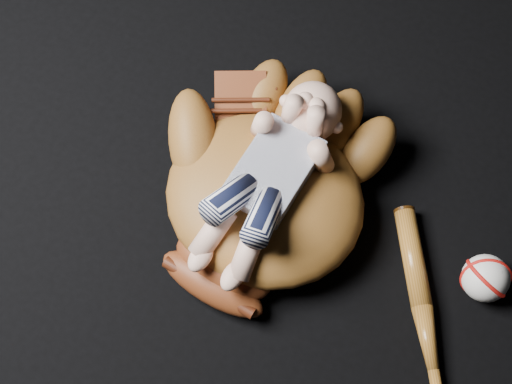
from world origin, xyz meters
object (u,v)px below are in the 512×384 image
Objects in this scene: newborn_baby at (264,183)px; baseball_bat at (424,320)px; baseball_glove at (265,194)px; baseball at (486,278)px.

baseball_bat is (0.33, -0.05, -0.12)m from newborn_baby.
baseball_glove is 1.29× the size of newborn_baby.
baseball_bat is 0.13m from baseball.
baseball_bat is at bearing -5.87° from newborn_baby.
newborn_baby reaches higher than baseball_glove.
baseball is at bearing 11.08° from newborn_baby.
baseball_glove is 1.25× the size of baseball_bat.
baseball_glove is 0.40m from baseball.
baseball_bat is at bearing -6.07° from baseball_glove.
newborn_baby is at bearing 171.03° from baseball_bat.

